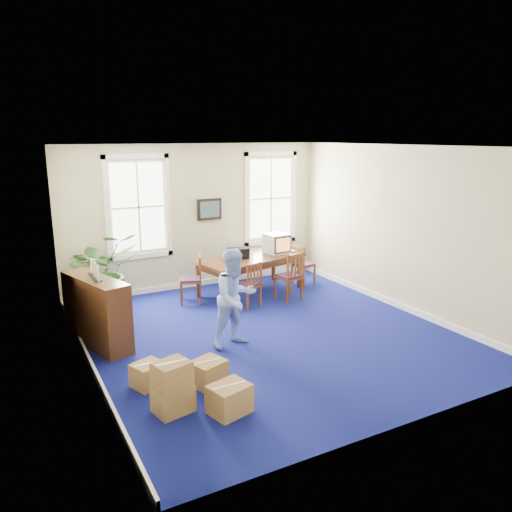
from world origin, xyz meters
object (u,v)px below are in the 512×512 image
potted_plant (102,271)px  conference_table (250,275)px  chair_near_left (248,284)px  credenza (97,310)px  cardboard_boxes (183,380)px  man (235,298)px  crt_tv (277,243)px

potted_plant → conference_table: bearing=-8.5°
chair_near_left → credenza: 3.07m
chair_near_left → cardboard_boxes: bearing=34.0°
chair_near_left → cardboard_boxes: chair_near_left is taller
potted_plant → cardboard_boxes: (0.13, -4.24, -0.43)m
conference_table → man: size_ratio=1.45×
chair_near_left → man: 1.93m
man → potted_plant: 3.24m
man → credenza: (-1.99, 1.08, -0.22)m
conference_table → credenza: size_ratio=1.55×
conference_table → crt_tv: (0.69, 0.05, 0.62)m
man → potted_plant: (-1.54, 2.85, -0.04)m
man → credenza: man is taller
credenza → cardboard_boxes: credenza is taller
conference_table → potted_plant: size_ratio=1.52×
cardboard_boxes → potted_plant: bearing=91.8°
credenza → man: bearing=-45.5°
potted_plant → credenza: bearing=-104.3°
chair_near_left → potted_plant: 2.88m
chair_near_left → crt_tv: bearing=-160.6°
crt_tv → chair_near_left: bearing=-149.2°
crt_tv → chair_near_left: (-1.18, -0.86, -0.55)m
crt_tv → chair_near_left: size_ratio=0.56×
man → potted_plant: bearing=108.0°
cardboard_boxes → conference_table: bearing=52.3°
potted_plant → chair_near_left: bearing=-26.1°
crt_tv → cardboard_boxes: 5.31m
conference_table → cardboard_boxes: conference_table is taller
potted_plant → man: bearing=-61.6°
credenza → cardboard_boxes: 2.55m
potted_plant → cardboard_boxes: potted_plant is taller
crt_tv → cardboard_boxes: (-3.62, -3.83, -0.67)m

